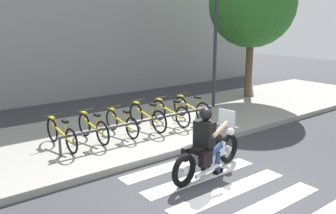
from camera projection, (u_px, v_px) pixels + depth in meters
The scene contains 18 objects.
ground_plane at pixel (225, 193), 6.61m from camera, with size 48.00×48.00×0.00m, color #38383D.
sidewalk at pixel (114, 134), 9.84m from camera, with size 24.00×4.40×0.15m, color gray.
crosswalk_stripe_1 at pixel (264, 208), 6.06m from camera, with size 2.80×0.40×0.01m, color white.
crosswalk_stripe_2 at pixel (230, 191), 6.68m from camera, with size 2.80×0.40×0.01m, color white.
crosswalk_stripe_3 at pixel (201, 177), 7.29m from camera, with size 2.80×0.40×0.01m, color white.
crosswalk_stripe_4 at pixel (177, 165), 7.91m from camera, with size 2.80×0.40×0.01m, color white.
motorcycle at pixel (209, 153), 7.35m from camera, with size 2.26×0.81×1.26m.
rider at pixel (207, 136), 7.21m from camera, with size 0.70×0.62×1.46m.
bicycle_0 at pixel (61, 134), 8.47m from camera, with size 0.48×1.72×0.75m.
bicycle_1 at pixel (93, 128), 8.96m from camera, with size 0.48×1.59×0.76m.
bicycle_2 at pixel (121, 123), 9.46m from camera, with size 0.48×1.60×0.72m.
bicycle_3 at pixel (147, 117), 9.95m from camera, with size 0.48×1.73×0.79m.
bicycle_4 at pixel (170, 113), 10.44m from camera, with size 0.48×1.72×0.77m.
bicycle_5 at pixel (191, 108), 10.93m from camera, with size 0.48×1.66×0.77m.
bike_rack at pixel (146, 121), 9.26m from camera, with size 4.76×0.07×0.49m.
street_lamp at pixel (215, 36), 12.07m from camera, with size 0.28×0.28×4.33m.
tree_near_rack at pixel (252, 4), 13.49m from camera, with size 3.34×3.34×5.45m.
building_backdrop at pixel (37, 5), 13.37m from camera, with size 24.00×1.20×7.45m, color gray.
Camera 1 is at (-4.53, -4.13, 3.14)m, focal length 37.65 mm.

